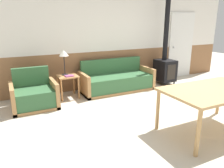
{
  "coord_description": "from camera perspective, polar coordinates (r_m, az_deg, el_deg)",
  "views": [
    {
      "loc": [
        -3.05,
        -2.81,
        1.81
      ],
      "look_at": [
        -1.13,
        1.09,
        0.53
      ],
      "focal_mm": 35.0,
      "sensor_mm": 36.0,
      "label": 1
    }
  ],
  "objects": [
    {
      "name": "armchair",
      "position": [
        4.93,
        -19.64,
        -2.98
      ],
      "size": [
        0.92,
        0.75,
        0.82
      ],
      "rotation": [
        0.0,
        0.0,
        0.04
      ],
      "color": "#B27F4C",
      "rests_on": "ground_plane"
    },
    {
      "name": "dining_table",
      "position": [
        3.88,
        24.9,
        -2.19
      ],
      "size": [
        1.62,
        0.99,
        0.74
      ],
      "color": "tan",
      "rests_on": "ground_plane"
    },
    {
      "name": "wall_back",
      "position": [
        6.25,
        3.16,
        12.15
      ],
      "size": [
        7.2,
        0.06,
        2.7
      ],
      "color": "#8E603D",
      "rests_on": "ground_plane"
    },
    {
      "name": "ground_plane",
      "position": [
        4.52,
        19.55,
        -8.19
      ],
      "size": [
        16.0,
        16.0,
        0.0
      ],
      "primitive_type": "plane",
      "color": "beige"
    },
    {
      "name": "book_stack",
      "position": [
        5.19,
        -11.11,
        2.1
      ],
      "size": [
        0.21,
        0.17,
        0.02
      ],
      "color": "#994C84",
      "rests_on": "side_table"
    },
    {
      "name": "couch",
      "position": [
        5.78,
        1.25,
        0.76
      ],
      "size": [
        1.92,
        0.77,
        0.81
      ],
      "color": "#B27F4C",
      "rests_on": "ground_plane"
    },
    {
      "name": "side_table",
      "position": [
        5.3,
        -11.51,
        1.06
      ],
      "size": [
        0.47,
        0.47,
        0.54
      ],
      "color": "#B27F4C",
      "rests_on": "ground_plane"
    },
    {
      "name": "table_lamp",
      "position": [
        5.25,
        -12.49,
        7.53
      ],
      "size": [
        0.22,
        0.22,
        0.6
      ],
      "color": "#262628",
      "rests_on": "side_table"
    },
    {
      "name": "entry_door",
      "position": [
        7.47,
        17.53,
        9.57
      ],
      "size": [
        0.95,
        0.09,
        2.04
      ],
      "color": "white",
      "rests_on": "ground_plane"
    },
    {
      "name": "wood_stove",
      "position": [
        6.5,
        13.72,
        5.44
      ],
      "size": [
        0.46,
        0.56,
        2.58
      ],
      "color": "black",
      "rests_on": "ground_plane"
    }
  ]
}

